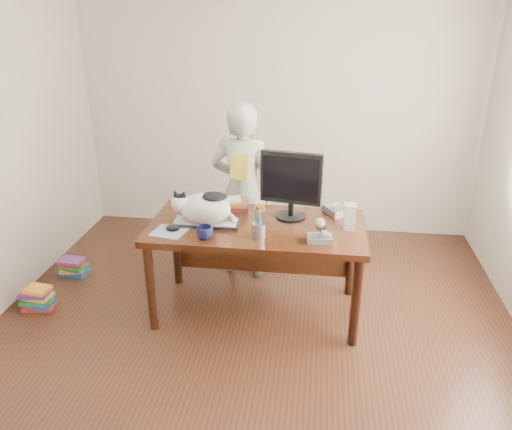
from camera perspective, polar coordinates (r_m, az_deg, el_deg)
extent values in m
plane|color=black|center=(3.60, -1.18, -16.05)|extent=(4.50, 4.50, 0.00)
plane|color=beige|center=(5.11, 2.54, 12.75)|extent=(4.00, 0.00, 4.00)
cube|color=black|center=(3.72, 0.10, -1.46)|extent=(1.60, 0.80, 0.05)
cylinder|color=black|center=(3.77, -11.93, -8.16)|extent=(0.07, 0.07, 0.70)
cylinder|color=black|center=(3.59, 11.33, -9.79)|extent=(0.07, 0.07, 0.70)
cylinder|color=black|center=(4.33, -9.09, -3.54)|extent=(0.07, 0.07, 0.70)
cylinder|color=black|center=(4.18, 10.85, -4.72)|extent=(0.07, 0.07, 0.70)
cube|color=black|center=(4.19, 0.73, -3.45)|extent=(1.45, 0.03, 0.50)
cube|color=black|center=(3.73, -5.75, -0.91)|extent=(0.50, 0.19, 0.02)
cube|color=#B5B4B9|center=(3.72, -5.76, -0.70)|extent=(0.47, 0.16, 0.01)
ellipsoid|color=white|center=(3.69, -5.82, 0.72)|extent=(0.38, 0.24, 0.23)
ellipsoid|color=white|center=(3.69, -8.62, 1.43)|extent=(0.14, 0.13, 0.13)
ellipsoid|color=black|center=(3.67, -8.66, 2.04)|extent=(0.10, 0.09, 0.05)
cone|color=black|center=(3.66, -9.20, 2.43)|extent=(0.07, 0.06, 0.08)
cone|color=black|center=(3.64, -8.26, 2.40)|extent=(0.07, 0.06, 0.08)
ellipsoid|color=black|center=(3.63, -4.86, 2.13)|extent=(0.20, 0.16, 0.05)
cylinder|color=white|center=(3.73, -2.84, -0.18)|extent=(0.11, 0.16, 0.05)
cylinder|color=black|center=(3.84, 3.99, -0.15)|extent=(0.26, 0.26, 0.02)
cylinder|color=black|center=(3.82, 4.02, 0.69)|extent=(0.05, 0.05, 0.10)
cube|color=black|center=(3.71, 4.05, 4.25)|extent=(0.47, 0.13, 0.39)
cube|color=black|center=(3.68, 3.95, 4.12)|extent=(0.42, 0.08, 0.33)
cylinder|color=gray|center=(3.49, 0.29, -1.78)|extent=(0.13, 0.13, 0.11)
cylinder|color=black|center=(3.47, 0.08, -0.26)|extent=(0.04, 0.03, 0.16)
cylinder|color=#0C52AB|center=(3.44, 0.43, -0.51)|extent=(0.04, 0.03, 0.16)
cylinder|color=#AD1828|center=(3.47, 0.44, -0.27)|extent=(0.02, 0.04, 0.16)
cylinder|color=#197E30|center=(3.44, 0.00, -0.45)|extent=(0.02, 0.04, 0.16)
cylinder|color=#BBBBC0|center=(3.44, 0.38, -0.27)|extent=(0.01, 0.03, 0.12)
cylinder|color=#BBBBC0|center=(3.44, 0.51, -0.30)|extent=(0.02, 0.03, 0.12)
torus|color=orange|center=(3.42, 0.18, 0.78)|extent=(0.05, 0.04, 0.05)
torus|color=orange|center=(3.41, 0.68, 0.68)|extent=(0.05, 0.04, 0.05)
cube|color=#A1A6AD|center=(3.65, -9.88, -1.90)|extent=(0.27, 0.25, 0.01)
ellipsoid|color=black|center=(3.65, -9.51, -1.49)|extent=(0.12, 0.09, 0.04)
imported|color=#0D1036|center=(3.50, -5.87, -1.99)|extent=(0.15, 0.15, 0.09)
cube|color=#5D5D62|center=(3.48, 7.27, -2.69)|extent=(0.18, 0.13, 0.04)
cube|color=#414144|center=(3.46, 6.84, -2.39)|extent=(0.07, 0.09, 0.01)
cube|color=#BBBBC0|center=(3.48, 7.90, -2.17)|extent=(0.05, 0.14, 0.05)
cube|color=#ABABAD|center=(3.68, 10.63, -0.17)|extent=(0.08, 0.10, 0.19)
sphere|color=beige|center=(3.68, 7.35, -0.89)|extent=(0.08, 0.08, 0.08)
cube|color=#431411|center=(4.00, -2.69, 0.98)|extent=(0.27, 0.22, 0.04)
cube|color=brown|center=(3.98, -2.54, 1.42)|extent=(0.23, 0.18, 0.03)
cube|color=white|center=(3.97, -2.86, 1.80)|extent=(0.18, 0.16, 0.02)
cube|color=#5D5D62|center=(3.95, 9.17, 0.54)|extent=(0.22, 0.24, 0.05)
cube|color=#414144|center=(3.92, 9.42, 0.79)|extent=(0.13, 0.13, 0.01)
imported|color=beige|center=(4.29, -1.50, 2.72)|extent=(0.62, 0.46, 1.55)
cube|color=gold|center=(4.04, -1.91, 5.52)|extent=(0.16, 0.11, 0.20)
cube|color=red|center=(4.46, -23.52, -9.50)|extent=(0.25, 0.19, 0.03)
cube|color=#194197|center=(4.43, -23.50, -9.22)|extent=(0.23, 0.18, 0.03)
cube|color=#237734|center=(4.44, -23.69, -8.75)|extent=(0.27, 0.22, 0.03)
cube|color=gold|center=(4.41, -23.66, -8.48)|extent=(0.21, 0.16, 0.03)
cube|color=#6B3078|center=(4.40, -23.94, -8.18)|extent=(0.23, 0.17, 0.03)
cube|color=orange|center=(4.38, -23.74, -7.77)|extent=(0.21, 0.17, 0.03)
cube|color=#194197|center=(4.85, -20.06, -6.16)|extent=(0.25, 0.19, 0.03)
cube|color=orange|center=(4.84, -20.17, -5.78)|extent=(0.22, 0.19, 0.03)
cube|color=#237734|center=(4.81, -20.08, -5.55)|extent=(0.24, 0.19, 0.03)
cube|color=red|center=(4.81, -20.17, -5.15)|extent=(0.21, 0.16, 0.03)
cube|color=#6B3078|center=(4.79, -20.36, -4.91)|extent=(0.22, 0.17, 0.03)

